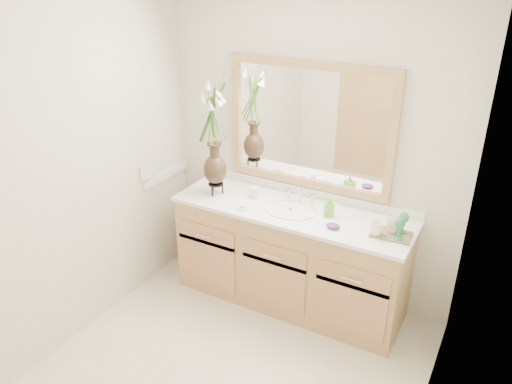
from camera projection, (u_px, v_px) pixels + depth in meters
The scene contains 20 objects.
floor at pixel (222, 381), 3.31m from camera, with size 2.60×2.60×0.00m, color beige.
wall_back at pixel (309, 151), 3.83m from camera, with size 2.40×0.02×2.40m, color white.
wall_front at pixel (14, 376), 1.77m from camera, with size 2.40×0.02×2.40m, color white.
wall_left at pixel (65, 180), 3.33m from camera, with size 0.02×2.60×2.40m, color white.
wall_right at pixel (436, 284), 2.27m from camera, with size 0.02×2.60×2.40m, color white.
vanity at pixel (290, 257), 3.94m from camera, with size 1.80×0.55×0.80m.
counter at pixel (291, 211), 3.76m from camera, with size 1.84×0.57×0.03m, color white.
sink at pixel (290, 216), 3.77m from camera, with size 0.38×0.34×0.23m.
mirror at pixel (309, 127), 3.72m from camera, with size 1.32×0.04×0.97m.
switch_plate at pixel (146, 172), 4.02m from camera, with size 0.02×0.12×0.12m, color white.
flower_vase at pixel (213, 122), 3.75m from camera, with size 0.22×0.22×0.88m.
tumbler at pixel (255, 192), 3.93m from camera, with size 0.07×0.07×0.09m, color white.
soap_dish at pixel (244, 207), 3.76m from camera, with size 0.10×0.10×0.03m.
soap_bottle at pixel (329, 207), 3.64m from camera, with size 0.06×0.07×0.14m, color #6ACD30.
purple_dish at pixel (333, 226), 3.48m from camera, with size 0.10×0.08×0.03m, color #4C2268.
tray at pixel (391, 234), 3.40m from camera, with size 0.27×0.18×0.01m, color brown.
mug_left at pixel (377, 228), 3.37m from camera, with size 0.10×0.09×0.10m, color white.
mug_right at pixel (392, 226), 3.40m from camera, with size 0.09×0.09×0.09m, color white.
goblet_front at pixel (400, 224), 3.29m from camera, with size 0.07×0.07×0.16m.
goblet_back at pixel (404, 219), 3.38m from camera, with size 0.07×0.07×0.15m.
Camera 1 is at (1.39, -2.04, 2.54)m, focal length 35.00 mm.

